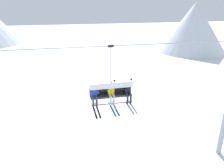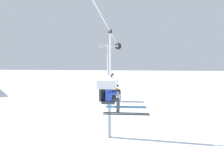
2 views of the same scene
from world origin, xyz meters
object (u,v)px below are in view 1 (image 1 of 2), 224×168
(skier_blue, at_px, (94,94))
(skier_yellow, at_px, (111,92))
(chairlift_chair, at_px, (111,86))
(skier_black, at_px, (128,91))

(skier_blue, relative_size, skier_yellow, 1.00)
(chairlift_chair, relative_size, skier_black, 1.79)
(skier_blue, distance_m, skier_yellow, 0.91)
(chairlift_chair, bearing_deg, skier_black, -13.26)
(skier_yellow, distance_m, skier_black, 0.90)
(chairlift_chair, distance_m, skier_black, 0.98)
(chairlift_chair, relative_size, skier_yellow, 1.79)
(chairlift_chair, distance_m, skier_yellow, 0.36)
(skier_blue, bearing_deg, skier_black, 0.22)
(chairlift_chair, height_order, skier_yellow, chairlift_chair)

